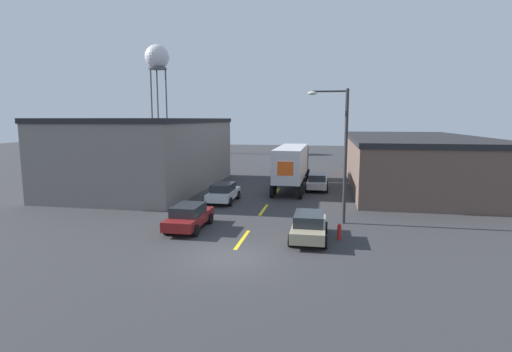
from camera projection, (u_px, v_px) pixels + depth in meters
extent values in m
plane|color=#333335|center=(229.00, 258.00, 18.46)|extent=(160.00, 160.00, 0.00)
cube|color=yellow|center=(242.00, 239.00, 21.26)|extent=(0.20, 3.48, 0.01)
cube|color=yellow|center=(264.00, 210.00, 28.19)|extent=(0.20, 3.48, 0.01)
cube|color=yellow|center=(276.00, 192.00, 35.11)|extent=(0.20, 3.48, 0.01)
cube|color=slate|center=(148.00, 155.00, 37.17)|extent=(11.18, 18.47, 6.02)
cube|color=#232326|center=(147.00, 120.00, 36.71)|extent=(11.38, 18.67, 0.40)
cube|color=brown|center=(411.00, 162.00, 39.06)|extent=(11.69, 25.63, 4.33)
cube|color=#232326|center=(412.00, 138.00, 38.73)|extent=(11.89, 25.83, 0.40)
cube|color=black|center=(297.00, 161.00, 42.28)|extent=(2.21, 3.14, 2.93)
cube|color=silver|center=(291.00, 162.00, 35.77)|extent=(2.37, 9.51, 2.76)
cube|color=#E55619|center=(285.00, 169.00, 31.14)|extent=(1.27, 0.04, 1.10)
cylinder|color=black|center=(308.00, 174.00, 42.66)|extent=(0.29, 1.04, 1.04)
cylinder|color=black|center=(287.00, 173.00, 43.08)|extent=(0.29, 1.04, 1.04)
cylinder|color=black|center=(307.00, 176.00, 41.44)|extent=(0.29, 1.04, 1.04)
cylinder|color=black|center=(285.00, 175.00, 41.86)|extent=(0.29, 1.04, 1.04)
cylinder|color=black|center=(302.00, 189.00, 33.37)|extent=(0.29, 1.04, 1.04)
cylinder|color=black|center=(274.00, 189.00, 33.79)|extent=(0.29, 1.04, 1.04)
cylinder|color=black|center=(300.00, 192.00, 32.01)|extent=(0.29, 1.04, 1.04)
cylinder|color=black|center=(272.00, 191.00, 32.43)|extent=(0.29, 1.04, 1.04)
cube|color=maroon|center=(189.00, 219.00, 23.24)|extent=(1.72, 4.38, 0.56)
cube|color=#23282D|center=(188.00, 210.00, 23.03)|extent=(1.51, 2.28, 0.57)
cylinder|color=black|center=(210.00, 218.00, 24.45)|extent=(0.22, 0.65, 0.65)
cylinder|color=black|center=(184.00, 217.00, 24.75)|extent=(0.22, 0.65, 0.65)
cylinder|color=black|center=(196.00, 230.00, 21.80)|extent=(0.22, 0.65, 0.65)
cylinder|color=black|center=(166.00, 229.00, 22.11)|extent=(0.22, 0.65, 0.65)
cube|color=#B2B2B7|center=(317.00, 183.00, 36.13)|extent=(1.72, 4.38, 0.56)
cube|color=#23282D|center=(317.00, 177.00, 35.92)|extent=(1.51, 2.28, 0.57)
cylinder|color=black|center=(327.00, 184.00, 37.34)|extent=(0.22, 0.65, 0.65)
cylinder|color=black|center=(308.00, 183.00, 37.64)|extent=(0.22, 0.65, 0.65)
cylinder|color=black|center=(327.00, 189.00, 34.69)|extent=(0.22, 0.65, 0.65)
cylinder|color=black|center=(307.00, 188.00, 35.00)|extent=(0.22, 0.65, 0.65)
cube|color=tan|center=(309.00, 228.00, 21.18)|extent=(1.72, 4.38, 0.56)
cube|color=#23282D|center=(309.00, 219.00, 20.97)|extent=(1.51, 2.28, 0.57)
cylinder|color=black|center=(325.00, 227.00, 22.39)|extent=(0.22, 0.65, 0.65)
cylinder|color=black|center=(295.00, 226.00, 22.70)|extent=(0.22, 0.65, 0.65)
cylinder|color=black|center=(325.00, 242.00, 19.75)|extent=(0.22, 0.65, 0.65)
cylinder|color=black|center=(290.00, 240.00, 20.05)|extent=(0.22, 0.65, 0.65)
cube|color=silver|center=(224.00, 194.00, 30.81)|extent=(1.72, 4.38, 0.56)
cube|color=#23282D|center=(223.00, 187.00, 30.60)|extent=(1.51, 2.28, 0.57)
cylinder|color=black|center=(238.00, 195.00, 32.03)|extent=(0.22, 0.65, 0.65)
cylinder|color=black|center=(218.00, 194.00, 32.33)|extent=(0.22, 0.65, 0.65)
cylinder|color=black|center=(230.00, 202.00, 29.38)|extent=(0.22, 0.65, 0.65)
cylinder|color=black|center=(208.00, 201.00, 29.68)|extent=(0.22, 0.65, 0.65)
cylinder|color=#47474C|center=(167.00, 110.00, 75.37)|extent=(0.28, 0.28, 15.90)
cylinder|color=#47474C|center=(158.00, 111.00, 77.11)|extent=(0.28, 0.28, 15.90)
cylinder|color=#47474C|center=(152.00, 110.00, 74.46)|extent=(0.28, 0.28, 15.90)
cylinder|color=#4C4C51|center=(157.00, 68.00, 74.55)|extent=(3.41, 3.41, 0.30)
sphere|color=silver|center=(157.00, 57.00, 74.25)|extent=(4.48, 4.48, 4.48)
cylinder|color=#2D2D30|center=(345.00, 157.00, 24.00)|extent=(0.20, 0.20, 8.15)
cylinder|color=#2D2D30|center=(330.00, 91.00, 23.63)|extent=(2.05, 0.11, 0.11)
ellipsoid|color=silver|center=(312.00, 93.00, 23.82)|extent=(0.56, 0.32, 0.22)
cylinder|color=red|center=(339.00, 233.00, 21.22)|extent=(0.22, 0.22, 0.71)
sphere|color=red|center=(339.00, 225.00, 21.16)|extent=(0.20, 0.20, 0.20)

